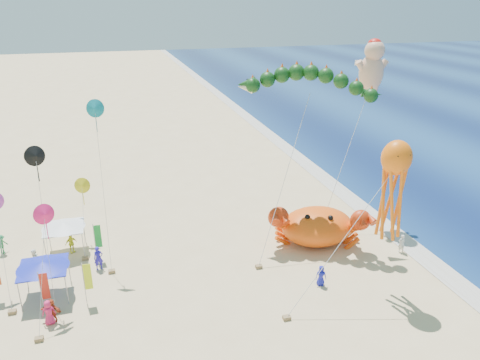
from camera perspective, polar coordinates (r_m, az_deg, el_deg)
name	(u,v)px	position (r m, az deg, el deg)	size (l,w,h in m)	color
ground	(272,265)	(36.70, 3.93, -10.28)	(320.00, 320.00, 0.00)	#D1B784
foam_strip	(407,244)	(41.89, 19.70, -7.31)	(320.00, 320.00, 0.00)	silver
crab_inflatable	(318,225)	(39.50, 9.48, -5.47)	(8.24, 6.87, 3.61)	#F1510C
dragon_kite	(309,87)	(37.43, 8.37, 11.20)	(11.01, 7.51, 13.98)	#0E340F
cherub_kite	(372,66)	(42.55, 15.81, 13.20)	(6.97, 4.41, 16.04)	#E1A989
octopus_kite	(393,182)	(31.85, 18.18, -0.28)	(8.92, 2.53, 10.90)	orange
canopy_blue	(43,265)	(34.63, -22.93, -9.51)	(3.43, 3.43, 2.71)	gray
canopy_white	(63,225)	(39.65, -20.73, -5.18)	(3.31, 3.31, 2.71)	gray
feather_flags	(57,268)	(34.78, -21.37, -9.95)	(7.17, 6.04, 3.20)	gray
beachgoers	(93,269)	(36.19, -17.43, -10.30)	(31.76, 12.11, 1.88)	white
small_kites	(54,185)	(34.47, -21.68, -0.62)	(8.44, 12.79, 12.64)	#0B7182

